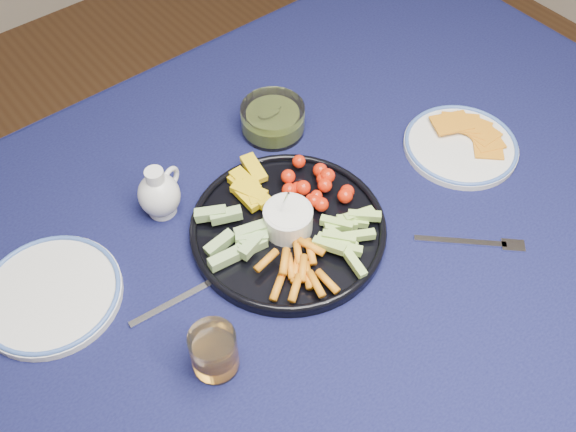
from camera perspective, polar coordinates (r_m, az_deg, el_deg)
dining_table at (r=1.12m, az=-0.31°, el=-5.45°), size 1.67×1.07×0.75m
crudite_platter at (r=1.05m, az=-0.10°, el=-0.96°), size 0.33×0.33×0.10m
creamer_pitcher at (r=1.09m, az=-11.36°, el=1.95°), size 0.09×0.07×0.10m
pickle_bowl at (r=1.21m, az=-1.35°, el=8.54°), size 0.12×0.12×0.06m
cheese_plate at (r=1.23m, az=15.13°, el=6.18°), size 0.21×0.21×0.02m
juice_tumbler at (r=0.92m, az=-6.56°, el=-11.99°), size 0.07×0.07×0.08m
fork_left at (r=1.01m, az=-8.52°, el=-6.76°), size 0.18×0.03×0.00m
fork_right at (r=1.10m, az=16.59°, el=-2.32°), size 0.14×0.14×0.00m
side_plate_extra at (r=1.06m, az=-20.36°, el=-6.52°), size 0.22×0.22×0.02m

